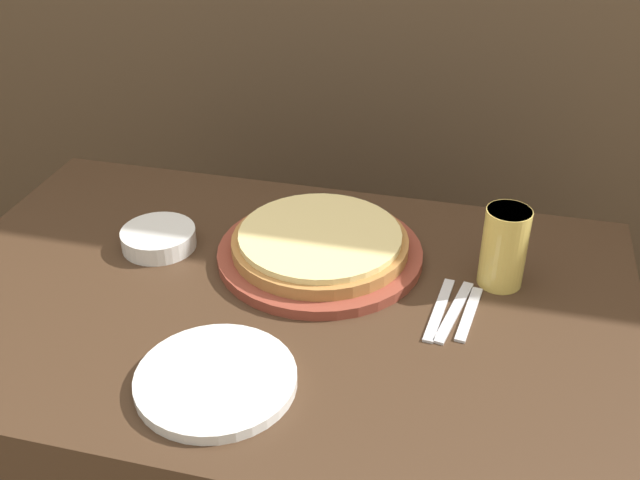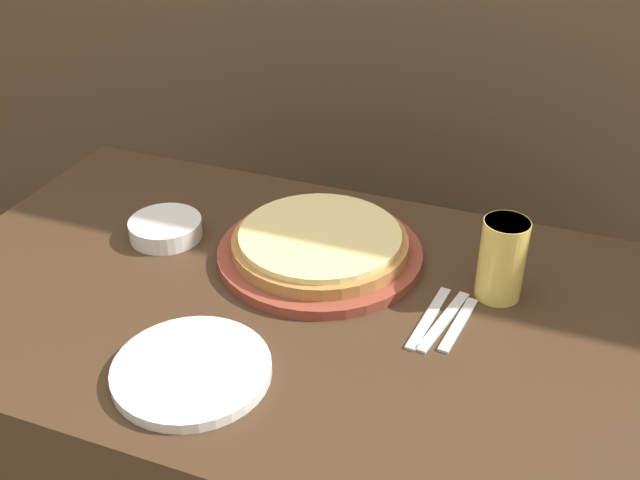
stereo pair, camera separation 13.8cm
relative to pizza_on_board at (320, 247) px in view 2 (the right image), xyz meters
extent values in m
cube|color=#3D2819|center=(-0.05, -0.13, -0.39)|extent=(1.25, 0.81, 0.72)
cylinder|color=brown|center=(0.00, 0.00, -0.02)|extent=(0.38, 0.38, 0.02)
cylinder|color=#A87038|center=(0.00, 0.00, 0.01)|extent=(0.33, 0.33, 0.02)
cylinder|color=#EAD184|center=(0.00, 0.00, 0.02)|extent=(0.30, 0.30, 0.01)
cylinder|color=#E5C65B|center=(0.33, 0.00, 0.05)|extent=(0.08, 0.08, 0.15)
cylinder|color=white|center=(0.33, 0.00, 0.11)|extent=(0.08, 0.08, 0.02)
cylinder|color=silver|center=(-0.07, -0.37, -0.02)|extent=(0.24, 0.24, 0.02)
cylinder|color=silver|center=(-0.31, -0.04, -0.01)|extent=(0.14, 0.14, 0.04)
cube|color=silver|center=(0.24, -0.11, -0.02)|extent=(0.04, 0.18, 0.00)
cube|color=silver|center=(0.26, -0.11, -0.02)|extent=(0.05, 0.18, 0.00)
cube|color=silver|center=(0.29, -0.11, -0.02)|extent=(0.04, 0.15, 0.00)
camera|label=1|loc=(0.29, -1.14, 0.75)|focal=42.00mm
camera|label=2|loc=(0.42, -1.09, 0.75)|focal=42.00mm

